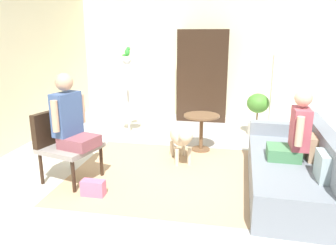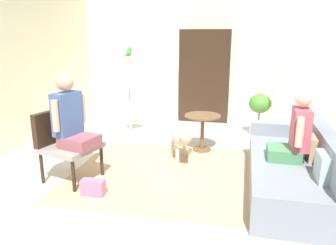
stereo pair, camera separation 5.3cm
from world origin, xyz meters
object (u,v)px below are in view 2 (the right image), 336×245
(person_on_couch, at_px, (295,133))
(column_lamp, at_px, (278,99))
(dog, at_px, (182,136))
(potted_plant, at_px, (259,111))
(round_end_table, at_px, (202,126))
(couch, at_px, (294,169))
(handbag, at_px, (93,188))
(armchair, at_px, (63,139))
(person_on_armchair, at_px, (71,118))
(armoire_cabinet, at_px, (205,76))
(bird_cage_stand, at_px, (130,99))
(parrot, at_px, (129,52))

(person_on_couch, relative_size, column_lamp, 0.55)
(dog, height_order, potted_plant, potted_plant)
(person_on_couch, height_order, round_end_table, person_on_couch)
(couch, relative_size, handbag, 7.73)
(armchair, xyz_separation_m, potted_plant, (2.57, 2.39, -0.06))
(person_on_armchair, bearing_deg, round_end_table, 43.59)
(armchair, distance_m, round_end_table, 2.14)
(person_on_couch, xyz_separation_m, dog, (-1.40, 0.66, -0.33))
(column_lamp, distance_m, armoire_cabinet, 1.87)
(armchair, xyz_separation_m, handbag, (0.55, -0.39, -0.43))
(column_lamp, bearing_deg, armchair, -142.77)
(round_end_table, bearing_deg, couch, -44.89)
(person_on_couch, relative_size, armoire_cabinet, 0.43)
(dog, bearing_deg, handbag, -124.82)
(dog, bearing_deg, couch, -23.98)
(person_on_armchair, height_order, bird_cage_stand, bird_cage_stand)
(armchair, height_order, armoire_cabinet, armoire_cabinet)
(armchair, relative_size, round_end_table, 1.51)
(parrot, distance_m, column_lamp, 2.70)
(round_end_table, bearing_deg, column_lamp, 33.02)
(bird_cage_stand, bearing_deg, column_lamp, 4.17)
(couch, bearing_deg, handbag, -165.95)
(parrot, height_order, potted_plant, parrot)
(handbag, bearing_deg, armoire_cabinet, 76.38)
(bird_cage_stand, distance_m, potted_plant, 2.37)
(armchair, height_order, parrot, parrot)
(column_lamp, xyz_separation_m, armoire_cabinet, (-1.36, 1.26, 0.22))
(person_on_couch, height_order, handbag, person_on_couch)
(couch, xyz_separation_m, handbag, (-2.28, -0.57, -0.18))
(parrot, xyz_separation_m, potted_plant, (2.31, 0.42, -1.05))
(couch, distance_m, bird_cage_stand, 3.17)
(handbag, bearing_deg, dog, 55.18)
(couch, relative_size, person_on_armchair, 2.32)
(person_on_couch, distance_m, bird_cage_stand, 3.13)
(couch, bearing_deg, armchair, -176.40)
(person_on_armchair, distance_m, potted_plant, 3.44)
(parrot, height_order, handbag, parrot)
(person_on_couch, bearing_deg, column_lamp, 88.84)
(person_on_armchair, distance_m, handbag, 0.90)
(armoire_cabinet, distance_m, handbag, 4.01)
(person_on_couch, relative_size, round_end_table, 1.40)
(couch, height_order, round_end_table, couch)
(couch, height_order, person_on_armchair, person_on_armchair)
(parrot, distance_m, potted_plant, 2.57)
(dog, distance_m, potted_plant, 1.96)
(handbag, bearing_deg, person_on_couch, 13.69)
(armoire_cabinet, bearing_deg, person_on_armchair, -110.97)
(armchair, xyz_separation_m, parrot, (0.26, 1.97, 0.99))
(dog, height_order, bird_cage_stand, bird_cage_stand)
(couch, xyz_separation_m, armchair, (-2.83, -0.18, 0.25))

